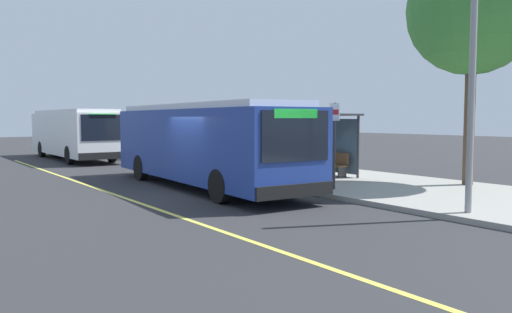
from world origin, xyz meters
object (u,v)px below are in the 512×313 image
(route_sign_post, at_px, (334,134))
(transit_bus_main, at_px, (204,142))
(waiting_bench, at_px, (331,164))
(transit_bus_second, at_px, (74,133))
(pedestrian_commuter, at_px, (245,151))

(route_sign_post, bearing_deg, transit_bus_main, -144.56)
(waiting_bench, height_order, route_sign_post, route_sign_post)
(transit_bus_second, distance_m, waiting_bench, 17.25)
(waiting_bench, bearing_deg, route_sign_post, -42.08)
(route_sign_post, xyz_separation_m, pedestrian_commuter, (-5.12, -0.03, -0.84))
(transit_bus_main, bearing_deg, route_sign_post, 35.44)
(route_sign_post, distance_m, pedestrian_commuter, 5.18)
(waiting_bench, bearing_deg, pedestrian_commuter, -131.27)
(waiting_bench, relative_size, pedestrian_commuter, 0.95)
(pedestrian_commuter, bearing_deg, transit_bus_main, -63.19)
(transit_bus_second, xyz_separation_m, route_sign_post, (19.19, 2.83, 0.34))
(transit_bus_main, xyz_separation_m, pedestrian_commuter, (-1.34, 2.66, -0.50))
(transit_bus_second, xyz_separation_m, waiting_bench, (16.35, 5.39, -0.98))
(route_sign_post, bearing_deg, transit_bus_second, -171.61)
(transit_bus_second, bearing_deg, route_sign_post, 8.39)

